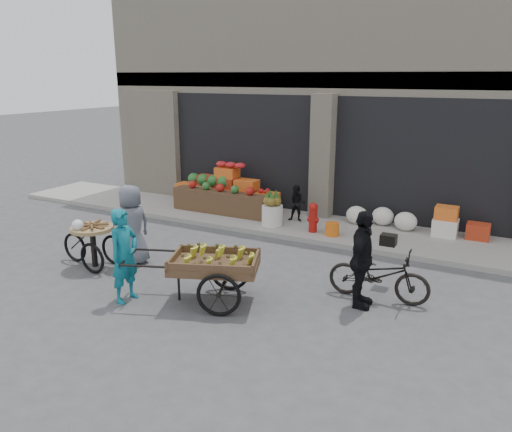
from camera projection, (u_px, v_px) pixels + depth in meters
The scene contains 15 objects.
ground at pixel (222, 287), 9.07m from camera, with size 80.00×80.00×0.00m, color #424244.
sidewalk at pixel (308, 226), 12.54m from camera, with size 18.00×2.20×0.12m, color gray.
building at pixel (360, 87), 14.99m from camera, with size 14.00×6.45×7.00m.
fruit_display at pixel (228, 190), 13.73m from camera, with size 3.10×1.12×1.24m.
pineapple_bin at pixel (272, 215), 12.37m from camera, with size 0.52×0.52×0.50m, color silver.
fire_hydrant at pixel (313, 216), 11.80m from camera, with size 0.22×0.22×0.71m.
orange_bucket at pixel (332, 229), 11.59m from camera, with size 0.32×0.32×0.30m, color orange.
right_bay_goods at pixel (420, 221), 11.78m from camera, with size 3.35×0.60×0.70m.
seated_person at pixel (297, 203), 12.64m from camera, with size 0.45×0.35×0.93m, color black.
banana_cart at pixel (212, 261), 8.31m from camera, with size 2.63×1.75×1.02m.
vendor_woman at pixel (124, 255), 8.36m from camera, with size 0.59×0.39×1.62m, color #106D7E.
tricycle_cart at pixel (93, 240), 9.93m from camera, with size 1.43×0.86×0.95m.
vendor_grey at pixel (132, 225), 9.99m from camera, with size 0.81×0.52×1.65m, color slate.
bicycle at pixel (379, 275), 8.48m from camera, with size 0.60×1.72×0.90m, color black.
cyclist at pixel (362, 260), 8.13m from camera, with size 0.97×0.40×1.65m, color black.
Camera 1 is at (4.46, -7.12, 3.73)m, focal length 35.00 mm.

